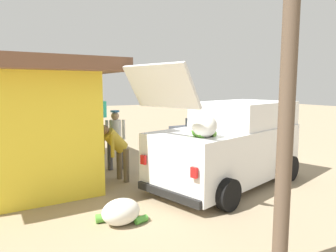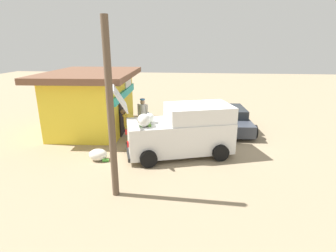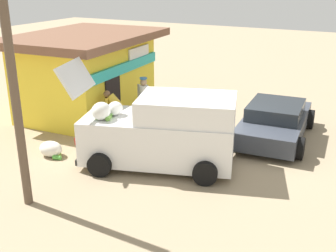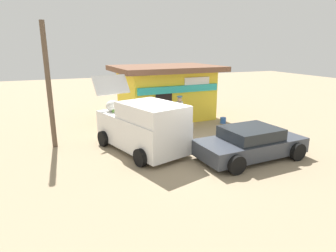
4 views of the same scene
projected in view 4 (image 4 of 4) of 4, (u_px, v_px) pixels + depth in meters
name	position (u px, v px, depth m)	size (l,w,h in m)	color
ground_plane	(190.00, 153.00, 11.57)	(60.00, 60.00, 0.00)	#9E896B
storefront_bar	(166.00, 91.00, 16.74)	(6.06, 4.56, 3.02)	yellow
delivery_van	(143.00, 127.00, 11.55)	(3.12, 4.92, 2.84)	white
parked_sedan	(250.00, 143.00, 10.93)	(4.26, 2.44, 1.18)	#383D47
vendor_standing	(180.00, 111.00, 14.39)	(0.41, 0.56, 1.74)	#4C4C51
customer_bending	(155.00, 113.00, 14.33)	(0.61, 0.76, 1.49)	#726047
unloaded_banana_pile	(104.00, 128.00, 14.30)	(0.82, 0.86, 0.46)	silver
paint_bucket	(223.00, 120.00, 15.91)	(0.32, 0.32, 0.33)	blue
utility_pole	(49.00, 87.00, 11.60)	(0.20, 0.20, 5.05)	brown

